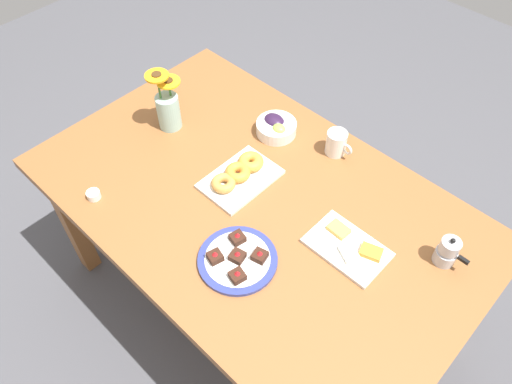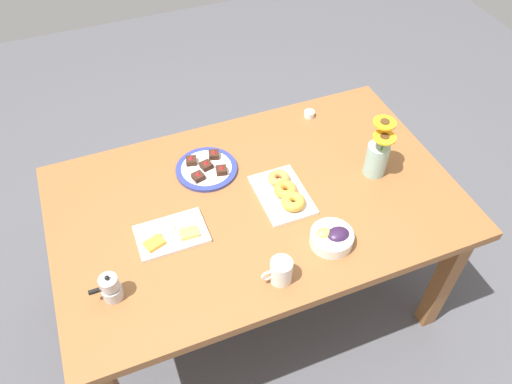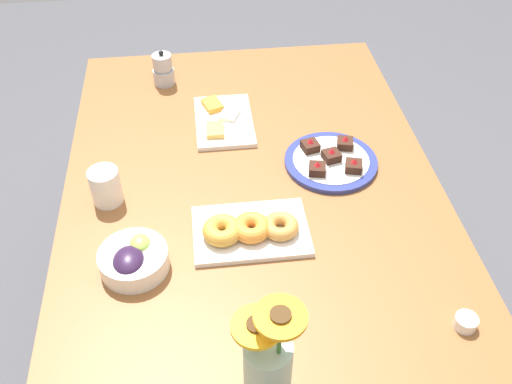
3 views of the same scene
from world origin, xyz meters
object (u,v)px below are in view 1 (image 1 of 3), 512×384
object	(u,v)px
croissant_platter	(240,175)
moka_pot	(447,252)
jam_cup_honey	(93,195)
coffee_mug	(337,143)
dessert_plate	(238,259)
grape_bowl	(276,127)
dining_table	(256,214)
cheese_platter	(348,247)
flower_vase	(168,108)

from	to	relation	value
croissant_platter	moka_pot	distance (m)	0.75
jam_cup_honey	croissant_platter	bearing A→B (deg)	53.52
coffee_mug	jam_cup_honey	xyz separation A→B (m)	(-0.48, -0.77, -0.03)
jam_cup_honey	dessert_plate	bearing A→B (deg)	16.59
grape_bowl	coffee_mug	bearing A→B (deg)	17.70
dining_table	cheese_platter	distance (m)	0.38
coffee_mug	croissant_platter	size ratio (longest dim) A/B	0.40
moka_pot	dining_table	bearing A→B (deg)	-159.07
croissant_platter	moka_pot	world-z (taller)	moka_pot
flower_vase	moka_pot	world-z (taller)	flower_vase
jam_cup_honey	dessert_plate	world-z (taller)	dessert_plate
coffee_mug	moka_pot	size ratio (longest dim) A/B	0.94
dining_table	moka_pot	bearing A→B (deg)	20.93
croissant_platter	jam_cup_honey	distance (m)	0.52
dining_table	grape_bowl	world-z (taller)	grape_bowl
grape_bowl	moka_pot	world-z (taller)	moka_pot
dining_table	moka_pot	world-z (taller)	moka_pot
grape_bowl	croissant_platter	bearing A→B (deg)	-75.83
grape_bowl	jam_cup_honey	world-z (taller)	grape_bowl
cheese_platter	dessert_plate	world-z (taller)	dessert_plate
flower_vase	dining_table	bearing A→B (deg)	-4.42
moka_pot	jam_cup_honey	bearing A→B (deg)	-148.81
dessert_plate	flower_vase	xyz separation A→B (m)	(-0.65, 0.26, 0.08)
dining_table	flower_vase	bearing A→B (deg)	175.58
grape_bowl	dessert_plate	bearing A→B (deg)	-59.28
moka_pot	coffee_mug	bearing A→B (deg)	165.27
dessert_plate	flower_vase	size ratio (longest dim) A/B	1.00
coffee_mug	flower_vase	bearing A→B (deg)	-149.35
cheese_platter	croissant_platter	size ratio (longest dim) A/B	0.93
dining_table	coffee_mug	size ratio (longest dim) A/B	14.24
jam_cup_honey	dessert_plate	distance (m)	0.58
jam_cup_honey	flower_vase	size ratio (longest dim) A/B	0.19
dining_table	coffee_mug	distance (m)	0.41
croissant_platter	flower_vase	distance (m)	0.41
flower_vase	moka_pot	xyz separation A→B (m)	(1.12, 0.19, -0.04)
dining_table	jam_cup_honey	world-z (taller)	jam_cup_honey
dessert_plate	cheese_platter	bearing A→B (deg)	51.15
dining_table	coffee_mug	xyz separation A→B (m)	(0.06, 0.38, 0.14)
dining_table	jam_cup_honey	bearing A→B (deg)	-137.13
coffee_mug	flower_vase	xyz separation A→B (m)	(-0.57, -0.34, 0.04)
flower_vase	cheese_platter	bearing A→B (deg)	1.19
grape_bowl	dessert_plate	size ratio (longest dim) A/B	0.62
grape_bowl	jam_cup_honey	xyz separation A→B (m)	(-0.24, -0.69, -0.01)
grape_bowl	dining_table	bearing A→B (deg)	-59.27
croissant_platter	flower_vase	bearing A→B (deg)	178.48
cheese_platter	dessert_plate	bearing A→B (deg)	-128.85
coffee_mug	grape_bowl	distance (m)	0.25
cheese_platter	croissant_platter	xyz separation A→B (m)	(-0.47, -0.03, 0.01)
cheese_platter	moka_pot	bearing A→B (deg)	35.31
dining_table	cheese_platter	bearing A→B (deg)	9.08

